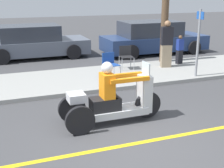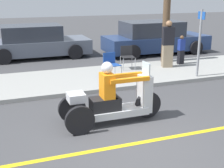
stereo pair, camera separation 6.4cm
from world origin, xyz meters
name	(u,v)px [view 1 (the left image)]	position (x,y,z in m)	size (l,w,h in m)	color
ground_plane	(136,143)	(0.00, 0.00, 0.00)	(60.00, 60.00, 0.00)	#424244
lane_stripe	(132,144)	(-0.08, 0.00, 0.00)	(24.00, 0.12, 0.01)	gold
sidewalk_strip	(77,80)	(0.00, 4.60, 0.06)	(28.00, 2.80, 0.12)	#9E9E99
motorcycle_trike	(112,101)	(-0.08, 1.13, 0.51)	(2.37, 0.81, 1.43)	black
spectator_near_curb	(180,50)	(4.27, 5.22, 0.65)	(0.29, 0.21, 1.11)	black
spectator_mid_group	(167,45)	(3.51, 4.94, 0.95)	(0.45, 0.33, 1.72)	gray
folding_chair_set_back	(110,63)	(1.04, 4.28, 0.62)	(0.53, 0.53, 0.82)	#A5A8AD
folding_chair_curbside	(126,55)	(2.02, 5.27, 0.62)	(0.53, 0.53, 0.82)	#A5A8AD
parked_car_lot_right	(153,38)	(4.57, 8.01, 0.71)	(4.89, 2.10, 1.50)	navy
parked_car_lot_far	(34,42)	(-0.81, 8.93, 0.68)	(4.54, 2.04, 1.43)	slate
tree_trunk	(165,20)	(3.87, 5.79, 1.76)	(0.28, 0.28, 3.28)	brown
street_sign	(198,40)	(3.80, 3.45, 1.32)	(0.08, 0.36, 2.20)	gray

